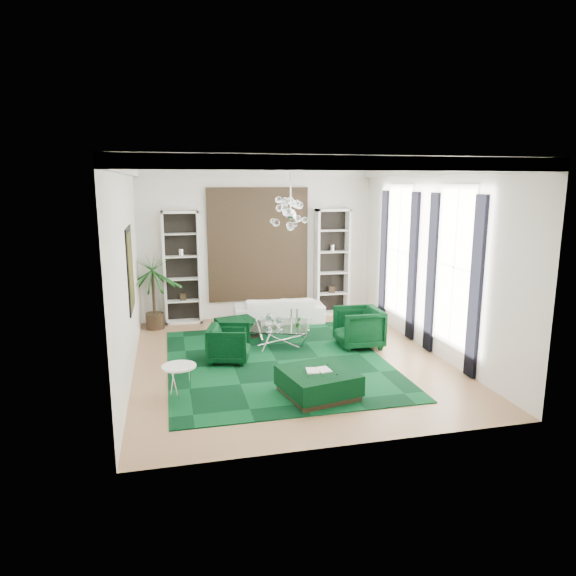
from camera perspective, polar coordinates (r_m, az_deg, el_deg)
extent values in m
cube|color=tan|center=(10.35, 0.17, -8.00)|extent=(6.00, 7.00, 0.02)
cube|color=white|center=(9.75, 0.18, 13.65)|extent=(6.00, 7.00, 0.02)
cube|color=white|center=(13.28, -3.37, 4.84)|extent=(6.00, 0.02, 3.80)
cube|color=white|center=(6.57, 7.32, -2.25)|extent=(6.00, 0.02, 3.80)
cube|color=white|center=(9.63, -17.52, 1.73)|extent=(0.02, 7.00, 3.80)
cube|color=white|center=(10.96, 15.69, 2.99)|extent=(0.02, 7.00, 3.80)
cylinder|color=white|center=(10.04, -0.23, 13.37)|extent=(0.90, 0.90, 0.05)
cube|color=black|center=(13.23, -3.33, 4.82)|extent=(2.50, 0.06, 2.80)
cube|color=black|center=(10.23, -17.06, 2.03)|extent=(0.04, 1.30, 1.60)
cube|color=white|center=(10.18, 18.02, 2.21)|extent=(0.03, 1.10, 2.90)
cube|color=black|center=(9.56, 20.14, -0.04)|extent=(0.07, 0.30, 3.25)
cube|color=black|center=(10.87, 15.66, 1.58)|extent=(0.07, 0.30, 3.25)
cube|color=white|center=(12.27, 12.24, 4.04)|extent=(0.03, 1.10, 2.90)
cube|color=black|center=(11.60, 13.67, 2.30)|extent=(0.07, 0.30, 3.25)
cube|color=black|center=(12.99, 10.58, 3.40)|extent=(0.07, 0.30, 3.25)
cube|color=black|center=(10.22, -1.26, -8.13)|extent=(4.20, 5.00, 0.02)
imported|color=white|center=(12.93, -1.00, -2.43)|extent=(2.29, 1.05, 0.65)
imported|color=black|center=(10.19, -6.58, -6.16)|extent=(0.97, 0.96, 0.73)
imported|color=black|center=(11.11, 7.85, -4.36)|extent=(0.97, 0.94, 0.85)
cube|color=black|center=(11.90, -5.67, -4.42)|extent=(1.00, 1.00, 0.37)
cube|color=black|center=(8.61, 3.36, -10.53)|extent=(1.31, 1.31, 0.44)
cube|color=white|center=(8.52, 3.38, -9.06)|extent=(0.41, 0.27, 0.03)
cylinder|color=white|center=(8.71, -11.95, -10.17)|extent=(0.62, 0.62, 0.54)
imported|color=#144B17|center=(10.98, 1.12, -3.82)|extent=(0.14, 0.12, 0.23)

